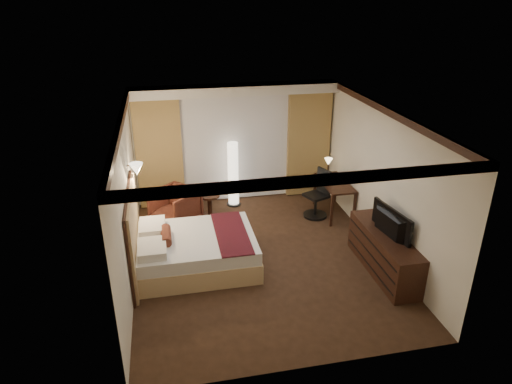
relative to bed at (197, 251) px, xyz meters
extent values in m
cube|color=#322013|center=(1.16, 0.04, -0.30)|extent=(4.50, 5.50, 0.01)
cube|color=white|center=(1.16, 0.04, 2.40)|extent=(4.50, 5.50, 0.01)
cube|color=beige|center=(1.16, 2.79, 1.05)|extent=(4.50, 0.02, 2.70)
cube|color=beige|center=(-1.09, 0.04, 1.05)|extent=(0.02, 5.50, 2.70)
cube|color=beige|center=(3.41, 0.04, 1.05)|extent=(0.02, 5.50, 2.70)
cube|color=white|center=(1.16, 2.54, 2.30)|extent=(4.50, 0.50, 0.20)
cube|color=silver|center=(1.16, 2.71, 0.95)|extent=(2.48, 0.04, 2.45)
cube|color=tan|center=(-0.54, 2.65, 0.95)|extent=(1.00, 0.14, 2.45)
cube|color=tan|center=(2.86, 2.65, 0.95)|extent=(1.00, 0.14, 2.45)
imported|color=#532218|center=(-0.30, 1.71, 0.12)|extent=(1.12, 1.13, 0.85)
imported|color=black|center=(3.13, -0.83, 0.74)|extent=(0.74, 1.11, 0.14)
camera|label=1|loc=(-0.39, -7.01, 4.23)|focal=32.00mm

